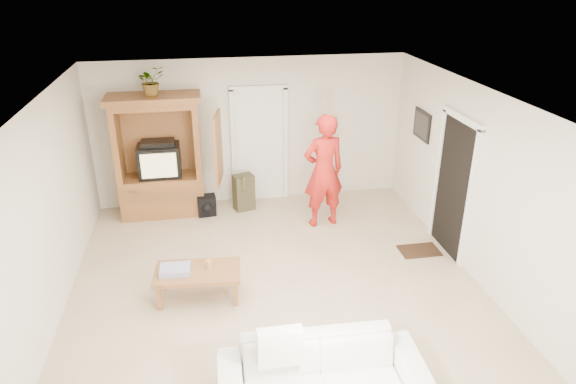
# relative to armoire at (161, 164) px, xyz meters

# --- Properties ---
(floor) EXTENTS (6.00, 6.00, 0.00)m
(floor) POSITION_rel_armoire_xyz_m (1.58, -2.66, -0.91)
(floor) COLOR tan
(floor) RESTS_ON ground
(ceiling) EXTENTS (6.00, 6.00, 0.00)m
(ceiling) POSITION_rel_armoire_xyz_m (1.58, -2.66, 1.69)
(ceiling) COLOR white
(ceiling) RESTS_ON floor
(wall_back) EXTENTS (5.50, 0.00, 5.50)m
(wall_back) POSITION_rel_armoire_xyz_m (1.58, 0.34, 0.39)
(wall_back) COLOR silver
(wall_back) RESTS_ON floor
(wall_front) EXTENTS (5.50, 0.00, 5.50)m
(wall_front) POSITION_rel_armoire_xyz_m (1.58, -5.66, 0.39)
(wall_front) COLOR silver
(wall_front) RESTS_ON floor
(wall_left) EXTENTS (0.00, 6.00, 6.00)m
(wall_left) POSITION_rel_armoire_xyz_m (-1.17, -2.66, 0.39)
(wall_left) COLOR silver
(wall_left) RESTS_ON floor
(wall_right) EXTENTS (0.00, 6.00, 6.00)m
(wall_right) POSITION_rel_armoire_xyz_m (4.33, -2.66, 0.39)
(wall_right) COLOR silver
(wall_right) RESTS_ON floor
(armoire) EXTENTS (1.82, 1.14, 2.10)m
(armoire) POSITION_rel_armoire_xyz_m (0.00, 0.00, 0.00)
(armoire) COLOR #94572E
(armoire) RESTS_ON floor
(door_back) EXTENTS (0.85, 0.05, 2.04)m
(door_back) POSITION_rel_armoire_xyz_m (1.73, 0.31, 0.11)
(door_back) COLOR white
(door_back) RESTS_ON floor
(doorway_right) EXTENTS (0.05, 0.90, 2.04)m
(doorway_right) POSITION_rel_armoire_xyz_m (4.30, -2.06, 0.11)
(doorway_right) COLOR black
(doorway_right) RESTS_ON floor
(framed_picture) EXTENTS (0.03, 0.60, 0.48)m
(framed_picture) POSITION_rel_armoire_xyz_m (4.31, -0.76, 0.69)
(framed_picture) COLOR black
(framed_picture) RESTS_ON wall_right
(doormat) EXTENTS (0.60, 0.40, 0.02)m
(doormat) POSITION_rel_armoire_xyz_m (3.88, -2.06, -0.90)
(doormat) COLOR #382316
(doormat) RESTS_ON floor
(plant) EXTENTS (0.55, 0.54, 0.47)m
(plant) POSITION_rel_armoire_xyz_m (-0.02, -0.03, 1.42)
(plant) COLOR #4C7238
(plant) RESTS_ON armoire
(man) EXTENTS (0.76, 0.57, 1.91)m
(man) POSITION_rel_armoire_xyz_m (2.62, -0.90, 0.04)
(man) COLOR red
(man) RESTS_ON floor
(sofa) EXTENTS (2.08, 0.87, 0.60)m
(sofa) POSITION_rel_armoire_xyz_m (1.72, -4.63, -0.61)
(sofa) COLOR silver
(sofa) RESTS_ON floor
(coffee_table) EXTENTS (1.15, 0.69, 0.41)m
(coffee_table) POSITION_rel_armoire_xyz_m (0.53, -2.67, -0.55)
(coffee_table) COLOR brown
(coffee_table) RESTS_ON floor
(towel) EXTENTS (0.39, 0.30, 0.08)m
(towel) POSITION_rel_armoire_xyz_m (0.25, -2.67, -0.46)
(towel) COLOR #E74D93
(towel) RESTS_ON coffee_table
(candle) EXTENTS (0.08, 0.08, 0.10)m
(candle) POSITION_rel_armoire_xyz_m (0.68, -2.62, -0.45)
(candle) COLOR tan
(candle) RESTS_ON coffee_table
(backpack_black) EXTENTS (0.33, 0.22, 0.38)m
(backpack_black) POSITION_rel_armoire_xyz_m (0.71, -0.28, -0.72)
(backpack_black) COLOR black
(backpack_black) RESTS_ON floor
(backpack_olive) EXTENTS (0.40, 0.34, 0.65)m
(backpack_olive) POSITION_rel_armoire_xyz_m (1.37, -0.11, -0.59)
(backpack_olive) COLOR #47442B
(backpack_olive) RESTS_ON floor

